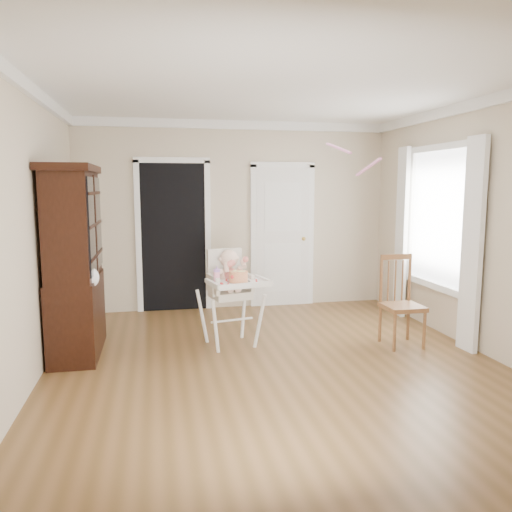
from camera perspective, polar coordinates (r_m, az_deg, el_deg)
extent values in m
plane|color=brown|center=(5.14, 2.27, -12.26)|extent=(5.00, 5.00, 0.00)
plane|color=white|center=(4.91, 2.46, 18.81)|extent=(5.00, 5.00, 0.00)
plane|color=beige|center=(7.29, -2.35, 4.60)|extent=(4.50, 0.00, 4.50)
plane|color=beige|center=(4.83, -24.57, 2.19)|extent=(0.00, 5.00, 5.00)
plane|color=beige|center=(5.80, 24.51, 3.04)|extent=(0.00, 5.00, 5.00)
cube|color=black|center=(7.21, -9.40, 2.07)|extent=(0.90, 0.03, 2.10)
cube|color=white|center=(7.20, -13.30, 1.96)|extent=(0.08, 0.05, 2.18)
cube|color=white|center=(7.24, -5.52, 2.16)|extent=(0.08, 0.05, 2.18)
cube|color=white|center=(7.18, -9.60, 10.76)|extent=(1.06, 0.05, 0.08)
cube|color=white|center=(7.43, 3.04, 2.15)|extent=(0.80, 0.05, 2.05)
cube|color=white|center=(7.34, -0.30, 2.08)|extent=(0.08, 0.05, 2.13)
cube|color=white|center=(7.56, 6.26, 2.21)|extent=(0.08, 0.05, 2.13)
sphere|color=gold|center=(7.49, 5.48, 1.97)|extent=(0.06, 0.06, 0.06)
cube|color=white|center=(6.45, 20.23, 4.13)|extent=(0.02, 1.20, 1.60)
cube|color=white|center=(6.45, 20.44, 11.60)|extent=(0.06, 1.36, 0.08)
cube|color=white|center=(5.78, 23.48, 1.09)|extent=(0.08, 0.28, 2.30)
cube|color=white|center=(7.11, 16.30, 2.59)|extent=(0.08, 0.28, 2.30)
cylinder|color=white|center=(5.36, -4.64, -8.13)|extent=(0.11, 0.15, 0.64)
cylinder|color=white|center=(5.54, 0.41, -7.57)|extent=(0.15, 0.11, 0.64)
cylinder|color=white|center=(5.79, -6.15, -6.93)|extent=(0.15, 0.11, 0.64)
cylinder|color=white|center=(5.95, -1.43, -6.47)|extent=(0.11, 0.15, 0.64)
cylinder|color=white|center=(5.60, -2.76, -7.34)|extent=(0.48, 0.13, 0.03)
cube|color=beige|center=(5.58, -2.97, -4.36)|extent=(0.48, 0.46, 0.09)
cube|color=beige|center=(5.49, -4.96, -3.23)|extent=(0.12, 0.36, 0.19)
cube|color=beige|center=(5.63, -1.05, -2.92)|extent=(0.12, 0.36, 0.19)
cube|color=beige|center=(5.70, -3.63, -1.49)|extent=(0.41, 0.15, 0.47)
cube|color=white|center=(5.32, -2.01, -3.16)|extent=(0.67, 0.54, 0.03)
cube|color=white|center=(5.12, -1.16, -3.34)|extent=(0.59, 0.16, 0.04)
ellipsoid|color=beige|center=(5.58, -3.10, -2.70)|extent=(0.27, 0.23, 0.29)
sphere|color=beige|center=(5.54, -3.11, -0.31)|extent=(0.24, 0.24, 0.20)
sphere|color=red|center=(5.51, -2.87, -2.19)|extent=(0.15, 0.15, 0.15)
sphere|color=red|center=(5.46, -3.04, -0.95)|extent=(0.07, 0.07, 0.07)
sphere|color=red|center=(5.52, -1.20, -0.38)|extent=(0.07, 0.07, 0.07)
cylinder|color=silver|center=(5.32, -2.02, -2.95)|extent=(0.26, 0.26, 0.01)
cylinder|color=red|center=(5.31, -2.02, -2.34)|extent=(0.20, 0.20, 0.11)
cylinder|color=#F2E08C|center=(5.29, -1.72, -1.83)|extent=(0.09, 0.09, 0.02)
cylinder|color=pink|center=(5.36, -4.50, -2.35)|extent=(0.07, 0.07, 0.10)
cylinder|color=#A16DBE|center=(5.35, -4.51, -1.65)|extent=(0.07, 0.07, 0.03)
cone|color=#A16DBE|center=(5.34, -4.52, -1.30)|extent=(0.02, 0.02, 0.04)
cube|color=black|center=(5.66, -19.74, -6.41)|extent=(0.46, 1.11, 0.83)
cube|color=black|center=(5.51, -20.21, 3.40)|extent=(0.42, 1.11, 1.11)
cube|color=black|center=(5.21, -18.25, 3.26)|extent=(0.02, 0.48, 0.97)
cube|color=black|center=(5.76, -17.61, 3.69)|extent=(0.02, 0.48, 0.97)
cube|color=black|center=(5.50, -20.49, 9.35)|extent=(0.50, 1.18, 0.07)
ellipsoid|color=white|center=(5.23, -18.47, -2.34)|extent=(0.18, 0.15, 0.20)
cube|color=brown|center=(5.82, 16.39, -5.61)|extent=(0.41, 0.41, 0.05)
cylinder|color=brown|center=(5.65, 15.55, -8.32)|extent=(0.04, 0.04, 0.44)
cylinder|color=brown|center=(5.81, 18.68, -7.98)|extent=(0.04, 0.04, 0.44)
cylinder|color=brown|center=(5.95, 13.99, -7.43)|extent=(0.04, 0.04, 0.44)
cylinder|color=brown|center=(6.11, 17.00, -7.14)|extent=(0.04, 0.04, 0.44)
cylinder|color=brown|center=(5.85, 14.11, -2.62)|extent=(0.04, 0.04, 0.57)
cylinder|color=brown|center=(6.01, 17.15, -2.45)|extent=(0.04, 0.04, 0.57)
cube|color=brown|center=(5.89, 15.74, -0.09)|extent=(0.37, 0.04, 0.06)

